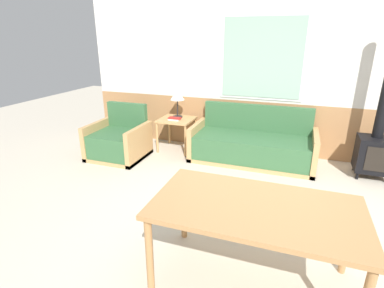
{
  "coord_description": "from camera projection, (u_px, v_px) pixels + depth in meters",
  "views": [
    {
      "loc": [
        0.24,
        -2.62,
        2.0
      ],
      "look_at": [
        -1.08,
        1.08,
        0.57
      ],
      "focal_mm": 28.0,
      "sensor_mm": 36.0,
      "label": 1
    }
  ],
  "objects": [
    {
      "name": "ground_plane",
      "position": [
        255.0,
        242.0,
        3.08
      ],
      "size": [
        16.0,
        16.0,
        0.0
      ],
      "primitive_type": "plane",
      "color": "beige"
    },
    {
      "name": "couch",
      "position": [
        252.0,
        146.0,
        5.0
      ],
      "size": [
        2.01,
        0.86,
        0.89
      ],
      "color": "tan",
      "rests_on": "ground_plane"
    },
    {
      "name": "armchair",
      "position": [
        119.0,
        142.0,
        5.16
      ],
      "size": [
        0.91,
        0.82,
        0.89
      ],
      "rotation": [
        0.0,
        0.0,
        0.03
      ],
      "color": "tan",
      "rests_on": "ground_plane"
    },
    {
      "name": "book_stack",
      "position": [
        174.0,
        119.0,
        5.28
      ],
      "size": [
        0.22,
        0.12,
        0.05
      ],
      "color": "white",
      "rests_on": "side_table"
    },
    {
      "name": "wood_stove",
      "position": [
        378.0,
        135.0,
        4.3
      ],
      "size": [
        0.48,
        0.42,
        2.3
      ],
      "color": "black",
      "rests_on": "ground_plane"
    },
    {
      "name": "table_lamp",
      "position": [
        177.0,
        96.0,
        5.35
      ],
      "size": [
        0.26,
        0.26,
        0.51
      ],
      "color": "#262628",
      "rests_on": "side_table"
    },
    {
      "name": "wall_back",
      "position": [
        284.0,
        76.0,
        4.95
      ],
      "size": [
        7.2,
        0.09,
        2.7
      ],
      "color": "#AD7A4C",
      "rests_on": "ground_plane"
    },
    {
      "name": "side_table",
      "position": [
        177.0,
        123.0,
        5.42
      ],
      "size": [
        0.6,
        0.6,
        0.59
      ],
      "color": "tan",
      "rests_on": "ground_plane"
    },
    {
      "name": "dining_table",
      "position": [
        255.0,
        214.0,
        2.36
      ],
      "size": [
        1.63,
        0.88,
        0.75
      ],
      "color": "#B27F4C",
      "rests_on": "ground_plane"
    }
  ]
}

